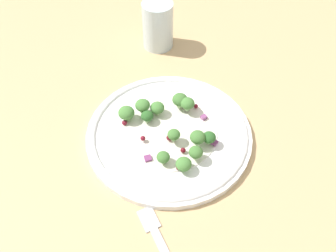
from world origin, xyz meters
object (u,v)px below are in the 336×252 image
(plate, at_px, (168,133))
(water_glass, at_px, (158,25))
(broccoli_floret_1, at_px, (198,137))
(broccoli_floret_2, at_px, (142,107))
(broccoli_floret_0, at_px, (179,100))

(plate, xyz_separation_m, water_glass, (0.24, 0.10, 0.04))
(broccoli_floret_1, bearing_deg, plate, 76.83)
(plate, bearing_deg, broccoli_floret_2, 69.26)
(plate, distance_m, broccoli_floret_2, 0.06)
(broccoli_floret_2, height_order, water_glass, water_glass)
(broccoli_floret_0, bearing_deg, plate, 179.58)
(broccoli_floret_0, height_order, water_glass, water_glass)
(water_glass, bearing_deg, broccoli_floret_0, -149.31)
(plate, bearing_deg, broccoli_floret_1, -103.17)
(broccoli_floret_1, xyz_separation_m, water_glass, (0.25, 0.16, 0.02))
(broccoli_floret_0, relative_size, water_glass, 0.28)
(broccoli_floret_1, bearing_deg, broccoli_floret_0, 37.17)
(plate, xyz_separation_m, broccoli_floret_2, (0.02, 0.06, 0.03))
(plate, relative_size, broccoli_floret_1, 11.00)
(plate, xyz_separation_m, broccoli_floret_1, (-0.01, -0.06, 0.03))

